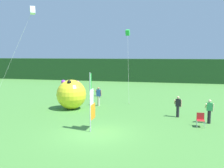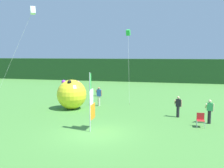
{
  "view_description": "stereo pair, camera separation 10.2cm",
  "coord_description": "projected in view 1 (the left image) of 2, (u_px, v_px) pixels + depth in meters",
  "views": [
    {
      "loc": [
        4.38,
        -13.92,
        4.66
      ],
      "look_at": [
        0.42,
        2.96,
        2.62
      ],
      "focal_mm": 40.73,
      "sensor_mm": 36.0,
      "label": 1
    },
    {
      "loc": [
        4.48,
        -13.9,
        4.66
      ],
      "look_at": [
        0.42,
        2.96,
        2.62
      ],
      "focal_mm": 40.73,
      "sensor_mm": 36.0,
      "label": 2
    }
  ],
  "objects": [
    {
      "name": "person_near_banner",
      "position": [
        209.0,
        111.0,
        17.09
      ],
      "size": [
        0.55,
        0.48,
        1.64
      ],
      "color": "black",
      "rests_on": "ground"
    },
    {
      "name": "folding_chair",
      "position": [
        201.0,
        119.0,
        16.37
      ],
      "size": [
        0.51,
        0.51,
        0.89
      ],
      "color": "#BCBCC1",
      "rests_on": "ground"
    },
    {
      "name": "inflatable_balloon",
      "position": [
        71.0,
        94.0,
        21.6
      ],
      "size": [
        2.52,
        2.52,
        2.54
      ],
      "color": "yellow",
      "rests_on": "ground"
    },
    {
      "name": "person_far_left",
      "position": [
        99.0,
        96.0,
        22.98
      ],
      "size": [
        0.55,
        0.48,
        1.71
      ],
      "color": "#B7B2A3",
      "rests_on": "ground"
    },
    {
      "name": "kite_white_box_1",
      "position": [
        32.0,
        11.0,
        19.1
      ],
      "size": [
        3.33,
        2.15,
        8.26
      ],
      "color": "brown",
      "rests_on": "ground"
    },
    {
      "name": "kite_green_box_0",
      "position": [
        128.0,
        33.0,
        25.9
      ],
      "size": [
        0.89,
        3.16,
        7.19
      ],
      "color": "brown",
      "rests_on": "ground"
    },
    {
      "name": "person_mid_field",
      "position": [
        178.0,
        106.0,
        18.82
      ],
      "size": [
        0.55,
        0.48,
        1.58
      ],
      "color": "black",
      "rests_on": "ground"
    },
    {
      "name": "banner_flag",
      "position": [
        92.0,
        103.0,
        15.44
      ],
      "size": [
        0.06,
        1.03,
        3.6
      ],
      "color": "#B7B7BC",
      "rests_on": "ground"
    },
    {
      "name": "ground_plane",
      "position": [
        94.0,
        133.0,
        15.0
      ],
      "size": [
        120.0,
        120.0,
        0.0
      ],
      "primitive_type": "plane",
      "color": "#478438"
    },
    {
      "name": "distant_treeline",
      "position": [
        145.0,
        70.0,
        43.37
      ],
      "size": [
        80.0,
        2.4,
        3.88
      ],
      "primitive_type": "cube",
      "color": "#1E421E",
      "rests_on": "ground"
    }
  ]
}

